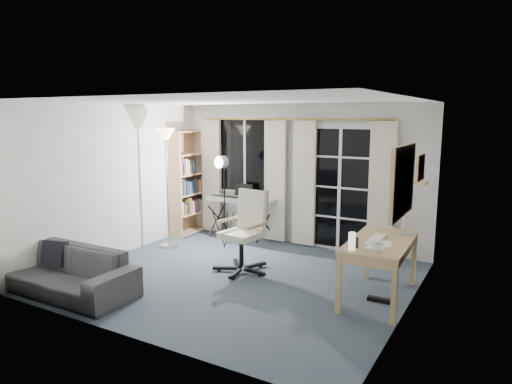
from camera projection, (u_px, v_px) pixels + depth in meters
The scene contains 17 objects.
floor at pixel (238, 278), 6.31m from camera, with size 4.50×4.00×0.02m, color #313C48.
window at pixel (246, 155), 8.26m from camera, with size 1.20×0.08×1.40m.
french_door at pixel (340, 189), 7.46m from camera, with size 1.32×0.09×2.11m.
curtains at pixel (289, 182), 7.80m from camera, with size 3.60×0.07×2.13m.
bookshelf at pixel (187, 185), 8.57m from camera, with size 0.33×0.91×1.95m.
torchiere_lamp at pixel (166, 152), 7.54m from camera, with size 0.38×0.38×2.00m.
keyboard_piano at pixel (241, 201), 8.13m from camera, with size 1.29×0.63×0.94m.
studio_light at pixel (222, 173), 7.63m from camera, with size 0.34×0.35×1.58m.
office_chair at pixel (247, 224), 6.54m from camera, with size 0.79×0.80×1.16m.
desk at pixel (380, 248), 5.49m from camera, with size 0.74×1.40×0.74m.
monitor at pixel (407, 212), 5.71m from camera, with size 0.18×0.53×0.46m.
desk_clutter at pixel (370, 257), 5.33m from camera, with size 0.42×0.84×0.93m.
mug at pixel (378, 247), 4.98m from camera, with size 0.12×0.10×0.12m, color silver.
wall_mirror at pixel (403, 181), 4.66m from camera, with size 0.04×0.94×0.74m.
framed_print at pixel (420, 168), 5.42m from camera, with size 0.03×0.42×0.32m.
wall_shelf at pixel (421, 178), 5.92m from camera, with size 0.16×0.30×0.18m.
sofa at pixel (63, 264), 5.71m from camera, with size 1.96×0.59×0.76m.
Camera 1 is at (3.21, -5.10, 2.22)m, focal length 32.00 mm.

